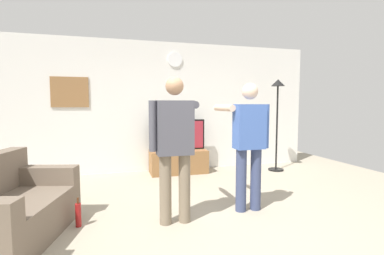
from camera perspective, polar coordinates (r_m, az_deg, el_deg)
The scene contains 11 objects.
ground_plane at distance 3.46m, azimuth 4.94°, elevation -19.27°, with size 8.40×8.40×0.00m, color #9E937F.
back_wall at distance 6.02m, azimuth -4.89°, elevation 4.17°, with size 6.40×0.10×2.70m, color silver.
tv_stand at distance 5.82m, azimuth -2.79°, elevation -6.89°, with size 1.15×0.57×0.47m.
television at distance 5.78m, azimuth -2.91°, elevation -1.48°, with size 1.13×0.07×0.62m.
wall_clock at distance 6.06m, azimuth -3.50°, elevation 13.61°, with size 0.31×0.31×0.03m, color white.
framed_picture at distance 5.91m, azimuth -23.55°, elevation 6.62°, with size 0.68×0.04×0.58m, color olive.
floor_lamp at distance 6.17m, azimuth 16.95°, elevation 4.26°, with size 0.32×0.32×1.93m.
person_standing_nearer_lamp at distance 3.29m, azimuth -3.55°, elevation -2.82°, with size 0.60×0.78×1.72m.
person_standing_nearer_couch at distance 3.76m, azimuth 11.41°, elevation -2.43°, with size 0.57×0.78×1.68m.
side_couch at distance 3.56m, azimuth -33.41°, elevation -13.81°, with size 1.17×1.60×0.87m.
beverage_bottle at distance 3.63m, azimuth -22.08°, elevation -16.07°, with size 0.07×0.07×0.34m.
Camera 1 is at (-1.12, -2.96, 1.41)m, focal length 26.28 mm.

